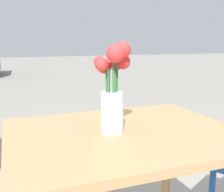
{
  "coord_description": "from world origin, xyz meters",
  "views": [
    {
      "loc": [
        -0.44,
        -0.97,
        1.08
      ],
      "look_at": [
        -0.05,
        0.01,
        0.87
      ],
      "focal_mm": 45.0,
      "sensor_mm": 36.0,
      "label": 1
    }
  ],
  "objects": [
    {
      "name": "table_front",
      "position": [
        0.0,
        0.0,
        0.62
      ],
      "size": [
        0.91,
        0.73,
        0.73
      ],
      "color": "tan",
      "rests_on": "ground_plane"
    },
    {
      "name": "flower_vase",
      "position": [
        -0.04,
        0.01,
        0.89
      ],
      "size": [
        0.15,
        0.15,
        0.35
      ],
      "color": "silver",
      "rests_on": "table_front"
    }
  ]
}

